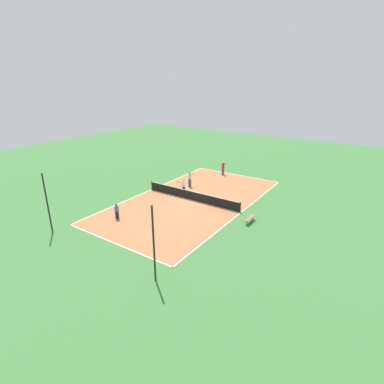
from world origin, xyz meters
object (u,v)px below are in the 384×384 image
object	(u,v)px
player_near_white	(184,185)
player_far_white	(190,178)
tennis_net	(192,195)
player_coach_red	(223,167)
tennis_ball_far_baseline	(226,207)
fence_post_back_left	(154,245)
fence_post_back_right	(47,204)
bench	(250,218)
player_near_blue	(117,210)
tennis_ball_midcourt	(159,237)

from	to	relation	value
player_near_white	player_far_white	bearing A→B (deg)	-85.94
tennis_net	player_near_white	distance (m)	1.90
player_coach_red	tennis_ball_far_baseline	world-z (taller)	player_coach_red
player_near_white	tennis_ball_far_baseline	world-z (taller)	player_near_white
fence_post_back_left	fence_post_back_right	bearing A→B (deg)	0.00
tennis_net	bench	xyz separation A→B (m)	(-7.00, 1.37, -0.15)
player_far_white	player_near_white	world-z (taller)	player_far_white
player_far_white	tennis_ball_far_baseline	distance (m)	7.11
player_far_white	fence_post_back_right	xyz separation A→B (m)	(2.93, 15.38, 1.44)
bench	player_near_blue	bearing A→B (deg)	-59.46
tennis_net	bench	size ratio (longest dim) A/B	6.86
player_far_white	tennis_ball_midcourt	distance (m)	12.10
player_near_blue	fence_post_back_left	distance (m)	9.94
player_coach_red	tennis_ball_midcourt	xyz separation A→B (m)	(-3.70, 17.30, -1.00)
player_near_blue	player_near_white	distance (m)	8.27
tennis_net	player_far_white	xyz separation A→B (m)	(2.52, -3.28, 0.55)
player_near_blue	player_coach_red	bearing A→B (deg)	166.57
tennis_ball_midcourt	fence_post_back_right	world-z (taller)	fence_post_back_right
player_far_white	fence_post_back_left	xyz separation A→B (m)	(-7.97, 15.38, 1.44)
tennis_net	player_near_blue	world-z (taller)	player_near_blue
player_far_white	tennis_net	bearing A→B (deg)	-126.42
player_far_white	tennis_ball_far_baseline	size ratio (longest dim) A/B	26.93
player_near_blue	player_coach_red	world-z (taller)	player_coach_red
tennis_net	player_coach_red	world-z (taller)	player_coach_red
player_near_white	player_coach_red	bearing A→B (deg)	-106.26
player_coach_red	player_near_white	size ratio (longest dim) A/B	1.00
tennis_ball_far_baseline	fence_post_back_left	size ratio (longest dim) A/B	0.01
tennis_net	fence_post_back_left	world-z (taller)	fence_post_back_left
player_near_blue	fence_post_back_right	xyz separation A→B (m)	(2.36, 4.78, 1.71)
fence_post_back_left	fence_post_back_right	distance (m)	10.91
player_near_white	fence_post_back_right	size ratio (longest dim) A/B	0.35
player_near_white	fence_post_back_left	bearing A→B (deg)	103.09
player_coach_red	fence_post_back_right	bearing A→B (deg)	-179.56
tennis_net	tennis_ball_far_baseline	size ratio (longest dim) A/B	160.83
bench	player_coach_red	xyz separation A→B (m)	(8.55, -10.84, 0.67)
tennis_net	player_far_white	bearing A→B (deg)	-52.45
player_far_white	bench	bearing A→B (deg)	-100.00
player_coach_red	tennis_ball_far_baseline	distance (m)	10.72
bench	tennis_ball_far_baseline	size ratio (longest dim) A/B	23.44
tennis_net	player_near_white	size ratio (longest dim) A/B	6.10
player_far_white	player_near_white	distance (m)	2.62
player_far_white	fence_post_back_right	distance (m)	15.73
tennis_net	tennis_ball_midcourt	world-z (taller)	tennis_net
tennis_ball_far_baseline	fence_post_back_left	world-z (taller)	fence_post_back_left
player_far_white	player_near_white	bearing A→B (deg)	-144.25
bench	player_far_white	xyz separation A→B (m)	(9.52, -4.65, 0.70)
player_far_white	player_coach_red	world-z (taller)	player_far_white
player_near_white	tennis_ball_far_baseline	size ratio (longest dim) A/B	26.35
tennis_net	player_near_white	xyz separation A→B (m)	(1.64, -0.81, 0.52)
player_coach_red	player_near_blue	bearing A→B (deg)	-174.55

